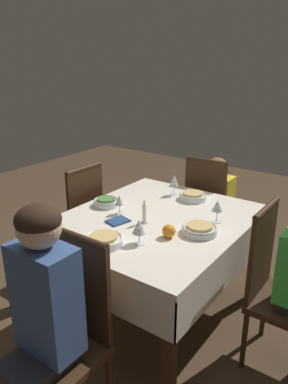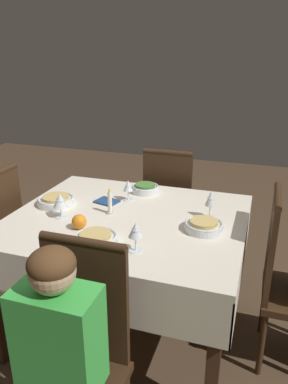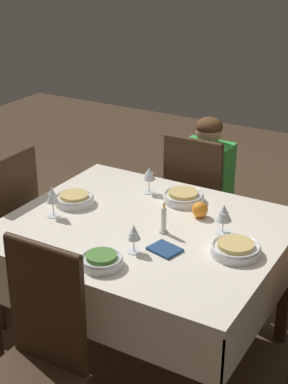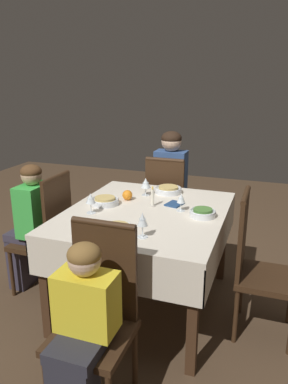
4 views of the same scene
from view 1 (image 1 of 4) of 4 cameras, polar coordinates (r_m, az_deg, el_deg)
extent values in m
plane|color=#4C3826|center=(2.88, 1.62, -18.14)|extent=(8.00, 8.00, 0.00)
cube|color=silver|center=(2.48, 1.79, -4.32)|extent=(1.32, 1.12, 0.04)
cube|color=silver|center=(2.32, 13.42, -10.57)|extent=(1.32, 0.01, 0.23)
cube|color=silver|center=(2.86, -7.53, -4.07)|extent=(1.32, 0.01, 0.23)
cube|color=silver|center=(2.11, -8.61, -13.58)|extent=(0.01, 1.12, 0.23)
cube|color=silver|center=(3.06, 8.67, -2.51)|extent=(0.01, 1.12, 0.23)
cube|color=#3D2616|center=(2.06, 3.94, -23.16)|extent=(0.06, 0.06, 0.74)
cube|color=#3D2616|center=(2.94, 16.40, -9.49)|extent=(0.06, 0.06, 0.74)
cube|color=#3D2616|center=(2.59, -15.32, -13.70)|extent=(0.06, 0.06, 0.74)
cube|color=#3D2616|center=(3.34, 0.42, -4.98)|extent=(0.06, 0.06, 0.74)
cube|color=#382314|center=(2.01, -13.03, -23.22)|extent=(0.40, 0.40, 0.04)
cube|color=#382314|center=(1.92, -9.53, -14.06)|extent=(0.03, 0.37, 0.54)
cylinder|color=#382314|center=(1.79, -10.02, -6.79)|extent=(0.04, 0.36, 0.04)
cylinder|color=#382314|center=(2.33, -12.23, -23.08)|extent=(0.03, 0.03, 0.40)
cylinder|color=#382314|center=(2.15, -5.24, -27.17)|extent=(0.03, 0.03, 0.40)
cube|color=#382314|center=(3.42, 10.36, -3.83)|extent=(0.40, 0.40, 0.04)
cube|color=#382314|center=(3.16, 9.22, -0.08)|extent=(0.03, 0.37, 0.54)
cylinder|color=#382314|center=(3.08, 9.50, 4.68)|extent=(0.04, 0.36, 0.04)
cylinder|color=#382314|center=(3.59, 13.85, -6.71)|extent=(0.03, 0.03, 0.40)
cylinder|color=#382314|center=(3.72, 8.94, -5.43)|extent=(0.03, 0.03, 0.40)
cylinder|color=#382314|center=(3.31, 11.51, -8.96)|extent=(0.03, 0.03, 0.40)
cylinder|color=#382314|center=(3.44, 6.27, -7.45)|extent=(0.03, 0.03, 0.40)
cube|color=#382314|center=(2.42, 21.01, -15.79)|extent=(0.40, 0.40, 0.04)
cube|color=#382314|center=(2.30, 17.49, -8.65)|extent=(0.37, 0.03, 0.54)
cylinder|color=#382314|center=(2.19, 18.22, -2.37)|extent=(0.36, 0.04, 0.04)
cylinder|color=#382314|center=(2.45, 15.02, -20.96)|extent=(0.03, 0.03, 0.40)
cylinder|color=#382314|center=(2.71, 17.83, -16.74)|extent=(0.03, 0.03, 0.40)
cube|color=#382314|center=(3.19, -10.97, -5.71)|extent=(0.40, 0.40, 0.04)
cube|color=#382314|center=(2.95, -8.87, -1.53)|extent=(0.37, 0.03, 0.54)
cylinder|color=#382314|center=(2.86, -9.16, 3.54)|extent=(0.36, 0.04, 0.04)
cylinder|color=#382314|center=(3.50, -10.65, -7.22)|extent=(0.03, 0.03, 0.40)
cylinder|color=#382314|center=(3.30, -15.00, -9.32)|extent=(0.03, 0.03, 0.40)
cylinder|color=#382314|center=(3.28, -6.41, -8.91)|extent=(0.03, 0.03, 0.40)
cylinder|color=#382314|center=(3.07, -10.80, -11.33)|extent=(0.03, 0.03, 0.40)
cube|color=#282833|center=(1.92, -15.93, -23.79)|extent=(0.31, 0.24, 0.06)
cube|color=#38568E|center=(1.78, -14.65, -15.56)|extent=(0.18, 0.30, 0.53)
sphere|color=beige|center=(1.60, -15.74, -5.18)|extent=(0.19, 0.19, 0.19)
ellipsoid|color=black|center=(1.59, -15.85, -4.09)|extent=(0.19, 0.19, 0.13)
cube|color=#282833|center=(3.67, 11.55, -5.63)|extent=(0.14, 0.22, 0.44)
cube|color=#282833|center=(3.50, 11.24, -2.45)|extent=(0.31, 0.24, 0.06)
cube|color=yellow|center=(3.36, 10.83, -0.03)|extent=(0.18, 0.30, 0.31)
sphere|color=beige|center=(3.29, 11.08, 3.72)|extent=(0.16, 0.16, 0.16)
ellipsoid|color=brown|center=(3.28, 11.11, 4.19)|extent=(0.16, 0.16, 0.11)
cylinder|color=silver|center=(2.15, -6.17, -7.48)|extent=(0.22, 0.22, 0.04)
torus|color=silver|center=(2.14, -6.20, -6.96)|extent=(0.22, 0.22, 0.01)
cylinder|color=tan|center=(2.13, -6.20, -6.81)|extent=(0.16, 0.16, 0.02)
cylinder|color=white|center=(2.15, -0.74, -7.76)|extent=(0.07, 0.07, 0.00)
cylinder|color=white|center=(2.14, -0.74, -6.99)|extent=(0.01, 0.01, 0.06)
cone|color=white|center=(2.11, -0.75, -5.26)|extent=(0.08, 0.08, 0.08)
cylinder|color=white|center=(2.11, -0.75, -5.66)|extent=(0.05, 0.05, 0.04)
cylinder|color=silver|center=(2.81, 7.44, -0.78)|extent=(0.20, 0.20, 0.04)
torus|color=silver|center=(2.80, 7.46, -0.36)|extent=(0.20, 0.20, 0.01)
cylinder|color=tan|center=(2.80, 7.47, -0.25)|extent=(0.15, 0.15, 0.02)
cylinder|color=white|center=(2.89, 4.57, -0.37)|extent=(0.07, 0.07, 0.00)
cylinder|color=white|center=(2.88, 4.59, 0.34)|extent=(0.01, 0.01, 0.07)
cone|color=white|center=(2.85, 4.64, 1.83)|extent=(0.06, 0.06, 0.08)
cylinder|color=white|center=(2.86, 4.63, 1.51)|extent=(0.04, 0.04, 0.04)
cylinder|color=silver|center=(2.28, 8.46, -5.82)|extent=(0.22, 0.22, 0.04)
torus|color=silver|center=(2.27, 8.49, -5.32)|extent=(0.21, 0.21, 0.01)
cylinder|color=tan|center=(2.27, 8.50, -5.19)|extent=(0.16, 0.16, 0.02)
cylinder|color=white|center=(2.46, 10.95, -4.44)|extent=(0.07, 0.07, 0.00)
cylinder|color=white|center=(2.45, 11.01, -3.62)|extent=(0.01, 0.01, 0.07)
cone|color=white|center=(2.42, 11.12, -2.05)|extent=(0.07, 0.07, 0.07)
cylinder|color=white|center=(2.42, 11.10, -2.37)|extent=(0.04, 0.04, 0.03)
cylinder|color=silver|center=(2.68, -5.76, -1.69)|extent=(0.18, 0.18, 0.04)
torus|color=silver|center=(2.68, -5.78, -1.25)|extent=(0.18, 0.18, 0.01)
cylinder|color=#4C7F38|center=(2.67, -5.78, -1.13)|extent=(0.13, 0.13, 0.02)
cylinder|color=white|center=(2.55, -3.70, -3.24)|extent=(0.06, 0.06, 0.00)
cylinder|color=white|center=(2.53, -3.72, -2.57)|extent=(0.01, 0.01, 0.06)
cone|color=white|center=(2.51, -3.75, -1.21)|extent=(0.06, 0.06, 0.07)
cylinder|color=white|center=(2.51, -3.75, -1.50)|extent=(0.04, 0.04, 0.03)
cylinder|color=beige|center=(2.40, 0.04, -4.63)|extent=(0.04, 0.04, 0.01)
cylinder|color=white|center=(2.37, 0.04, -3.20)|extent=(0.02, 0.02, 0.12)
ellipsoid|color=#F9C64C|center=(2.34, 0.04, -1.58)|extent=(0.01, 0.01, 0.03)
sphere|color=orange|center=(2.21, 3.81, -5.95)|extent=(0.08, 0.08, 0.08)
cube|color=navy|center=(2.42, -4.00, -4.43)|extent=(0.16, 0.14, 0.01)
camera|label=2|loc=(2.64, 49.01, 10.87)|focal=35.00mm
camera|label=3|loc=(3.51, -46.98, 19.13)|focal=55.00mm
camera|label=4|loc=(4.78, 10.29, 18.78)|focal=35.00mm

